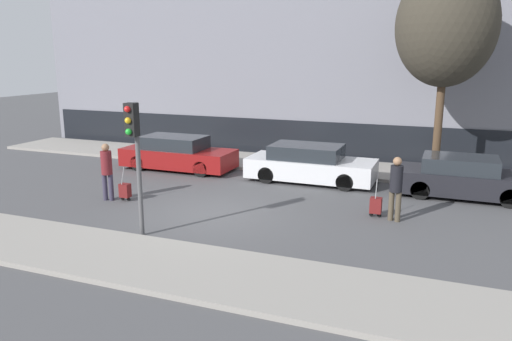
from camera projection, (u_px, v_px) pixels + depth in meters
The scene contains 13 objects.
ground_plane at pixel (214, 214), 14.41m from camera, with size 80.00×80.00×0.00m, color #4C4C4F.
sidewalk_near at pixel (139, 260), 11.00m from camera, with size 28.00×2.50×0.12m.
sidewalk_far at pixel (289, 164), 20.74m from camera, with size 28.00×3.00×0.12m.
building_facade at pixel (315, 25), 22.69m from camera, with size 28.00×2.82×11.62m.
parked_car_0 at pixel (177, 154), 19.87m from camera, with size 4.53×1.73×1.35m.
parked_car_1 at pixel (310, 164), 17.98m from camera, with size 4.56×1.84×1.34m.
parked_car_2 at pixel (463, 178), 16.03m from camera, with size 4.15×1.81×1.31m.
pedestrian_left at pixel (107, 168), 15.54m from camera, with size 0.34×0.34×1.81m.
trolley_left at pixel (125, 190), 15.64m from camera, with size 0.34×0.29×1.09m.
pedestrian_right at pixel (396, 185), 13.58m from camera, with size 0.34×0.34×1.80m.
trolley_right at pixel (376, 205), 14.06m from camera, with size 0.34×0.29×1.11m.
traffic_light at pixel (135, 142), 12.05m from camera, with size 0.28×0.47×3.37m.
bare_tree_near_crossing at pixel (446, 26), 16.98m from camera, with size 3.40×3.40×7.42m.
Camera 1 is at (6.19, -12.34, 4.47)m, focal length 35.00 mm.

